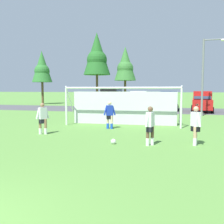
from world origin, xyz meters
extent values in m
plane|color=#598C3D|center=(0.00, 15.00, 0.00)|extent=(400.00, 400.00, 0.00)
cube|color=#4C4C51|center=(0.00, 26.30, 0.00)|extent=(52.00, 8.40, 0.01)
sphere|color=white|center=(1.27, 7.64, 0.11)|extent=(0.22, 0.22, 0.22)
sphere|color=black|center=(1.27, 7.64, 0.12)|extent=(0.08, 0.08, 0.08)
sphere|color=red|center=(1.33, 7.64, 0.11)|extent=(0.07, 0.07, 0.07)
cylinder|color=white|center=(4.14, 12.88, 1.22)|extent=(0.12, 0.12, 2.44)
cylinder|color=white|center=(-3.18, 12.58, 1.22)|extent=(0.12, 0.12, 2.44)
cylinder|color=white|center=(0.48, 12.73, 2.44)|extent=(7.32, 0.42, 0.12)
cylinder|color=white|center=(4.10, 13.78, 1.34)|extent=(0.16, 1.95, 2.46)
cylinder|color=white|center=(-3.21, 13.48, 1.34)|extent=(0.16, 1.95, 2.46)
cube|color=silver|center=(0.44, 13.73, 1.10)|extent=(6.95, 0.33, 2.20)
cylinder|color=tan|center=(4.64, 8.17, 0.40)|extent=(0.14, 0.14, 0.80)
cylinder|color=tan|center=(4.68, 8.45, 0.40)|extent=(0.14, 0.14, 0.80)
cylinder|color=white|center=(4.64, 8.17, 0.16)|extent=(0.15, 0.15, 0.32)
cylinder|color=white|center=(4.68, 8.45, 0.16)|extent=(0.15, 0.15, 0.32)
cube|color=black|center=(4.66, 8.31, 0.72)|extent=(0.38, 0.40, 0.28)
cube|color=white|center=(4.66, 8.31, 1.10)|extent=(0.42, 0.45, 0.60)
sphere|color=tan|center=(4.66, 8.31, 1.53)|extent=(0.22, 0.22, 0.22)
cylinder|color=white|center=(4.78, 8.09, 1.08)|extent=(0.21, 0.24, 0.55)
cylinder|color=white|center=(4.54, 8.54, 1.08)|extent=(0.21, 0.24, 0.55)
cylinder|color=#936B4C|center=(-2.75, 9.07, 0.40)|extent=(0.14, 0.14, 0.80)
cylinder|color=#936B4C|center=(-3.03, 9.01, 0.40)|extent=(0.14, 0.14, 0.80)
cylinder|color=white|center=(-2.75, 9.07, 0.16)|extent=(0.15, 0.15, 0.32)
cylinder|color=white|center=(-3.03, 9.01, 0.16)|extent=(0.15, 0.15, 0.32)
cube|color=black|center=(-2.89, 9.04, 0.72)|extent=(0.36, 0.40, 0.28)
cube|color=white|center=(-2.89, 9.04, 1.10)|extent=(0.40, 0.45, 0.60)
sphere|color=#936B4C|center=(-2.89, 9.04, 1.53)|extent=(0.22, 0.22, 0.22)
cylinder|color=white|center=(-2.73, 9.23, 1.08)|extent=(0.20, 0.24, 0.55)
cylinder|color=white|center=(-3.05, 8.85, 1.08)|extent=(0.20, 0.24, 0.55)
cylinder|color=brown|center=(2.74, 7.69, 0.40)|extent=(0.14, 0.14, 0.80)
cylinder|color=brown|center=(2.91, 7.84, 0.40)|extent=(0.14, 0.14, 0.80)
cylinder|color=white|center=(2.74, 7.69, 0.16)|extent=(0.15, 0.15, 0.32)
cylinder|color=white|center=(2.91, 7.84, 0.16)|extent=(0.15, 0.15, 0.32)
cube|color=black|center=(2.82, 7.76, 0.72)|extent=(0.31, 0.39, 0.28)
cube|color=white|center=(2.82, 7.76, 1.10)|extent=(0.34, 0.43, 0.60)
sphere|color=brown|center=(2.82, 7.76, 1.53)|extent=(0.22, 0.22, 0.22)
cylinder|color=white|center=(2.72, 7.54, 1.08)|extent=(0.15, 0.25, 0.55)
cylinder|color=white|center=(2.93, 7.99, 1.08)|extent=(0.15, 0.25, 0.55)
cylinder|color=beige|center=(0.14, 11.69, 0.40)|extent=(0.14, 0.14, 0.80)
cylinder|color=beige|center=(-0.10, 11.71, 0.40)|extent=(0.14, 0.14, 0.80)
cylinder|color=blue|center=(0.14, 11.69, 0.16)|extent=(0.15, 0.15, 0.32)
cylinder|color=blue|center=(-0.10, 11.71, 0.16)|extent=(0.15, 0.15, 0.32)
cube|color=black|center=(0.02, 11.70, 0.72)|extent=(0.40, 0.37, 0.28)
cube|color=#1E38B7|center=(0.02, 11.70, 1.10)|extent=(0.45, 0.40, 0.60)
sphere|color=beige|center=(0.02, 11.70, 1.53)|extent=(0.22, 0.22, 0.22)
cylinder|color=#1E38B7|center=(0.25, 11.80, 1.08)|extent=(0.24, 0.20, 0.55)
cylinder|color=#1E38B7|center=(-0.21, 11.60, 1.08)|extent=(0.24, 0.20, 0.55)
cube|color=black|center=(-3.72, 26.49, 0.87)|extent=(2.10, 4.86, 1.10)
cube|color=black|center=(-3.73, 26.69, 1.97)|extent=(1.92, 4.15, 1.10)
cube|color=#28384C|center=(-3.67, 24.73, 1.95)|extent=(1.68, 0.51, 0.91)
cube|color=#28384C|center=(-2.82, 26.72, 1.97)|extent=(0.14, 3.48, 0.77)
cube|color=white|center=(-3.11, 24.15, 0.92)|extent=(0.28, 0.09, 0.20)
cube|color=white|center=(-4.19, 24.12, 0.92)|extent=(0.28, 0.09, 0.20)
cube|color=#B21414|center=(-3.25, 28.87, 0.92)|extent=(0.28, 0.09, 0.20)
cube|color=#B21414|center=(-4.33, 28.84, 0.92)|extent=(0.28, 0.09, 0.20)
cylinder|color=black|center=(-2.70, 25.04, 0.32)|extent=(0.26, 0.65, 0.64)
cylinder|color=black|center=(-4.66, 24.98, 0.32)|extent=(0.26, 0.65, 0.64)
cylinder|color=black|center=(-2.79, 28.01, 0.32)|extent=(0.26, 0.65, 0.64)
cylinder|color=black|center=(-4.75, 27.95, 0.32)|extent=(0.26, 0.65, 0.64)
cube|color=silver|center=(-0.39, 26.09, 0.82)|extent=(2.26, 4.74, 1.00)
cube|color=silver|center=(-0.41, 26.29, 1.74)|extent=(1.98, 3.13, 0.84)
cube|color=#28384C|center=(-0.30, 24.87, 1.72)|extent=(1.64, 0.50, 0.71)
cube|color=#28384C|center=(0.47, 26.36, 1.74)|extent=(0.24, 2.55, 0.59)
cube|color=white|center=(0.30, 23.88, 0.87)|extent=(0.29, 0.10, 0.20)
cube|color=white|center=(-0.74, 23.79, 0.87)|extent=(0.29, 0.10, 0.20)
cube|color=#B21414|center=(-0.05, 28.38, 0.87)|extent=(0.29, 0.10, 0.20)
cube|color=#B21414|center=(-1.09, 28.30, 0.87)|extent=(0.29, 0.10, 0.20)
cylinder|color=black|center=(0.66, 24.74, 0.32)|extent=(0.29, 0.66, 0.64)
cylinder|color=black|center=(-1.23, 24.59, 0.32)|extent=(0.29, 0.66, 0.64)
cylinder|color=black|center=(0.44, 27.59, 0.32)|extent=(0.29, 0.66, 0.64)
cylinder|color=black|center=(-1.45, 27.44, 0.32)|extent=(0.29, 0.66, 0.64)
cube|color=navy|center=(2.94, 26.72, 0.82)|extent=(1.98, 4.63, 1.00)
cube|color=navy|center=(2.94, 26.92, 1.74)|extent=(1.80, 3.03, 0.84)
cube|color=#28384C|center=(2.96, 25.50, 1.72)|extent=(1.62, 0.41, 0.71)
cube|color=#28384C|center=(3.82, 26.94, 1.74)|extent=(0.09, 2.55, 0.59)
cube|color=white|center=(3.50, 24.47, 0.87)|extent=(0.28, 0.08, 0.20)
cube|color=white|center=(2.46, 24.46, 0.87)|extent=(0.28, 0.08, 0.20)
cube|color=#B21414|center=(3.42, 28.99, 0.87)|extent=(0.28, 0.08, 0.20)
cube|color=#B21414|center=(2.38, 28.98, 0.87)|extent=(0.28, 0.08, 0.20)
cylinder|color=black|center=(3.91, 25.32, 0.32)|extent=(0.25, 0.64, 0.64)
cylinder|color=black|center=(2.01, 25.28, 0.32)|extent=(0.25, 0.64, 0.64)
cylinder|color=black|center=(3.86, 28.17, 0.32)|extent=(0.25, 0.64, 0.64)
cylinder|color=black|center=(1.96, 28.13, 0.32)|extent=(0.25, 0.64, 0.64)
cube|color=red|center=(6.40, 25.18, 0.82)|extent=(2.17, 4.71, 1.00)
cube|color=red|center=(6.42, 25.38, 1.74)|extent=(1.93, 3.10, 0.84)
cube|color=#28384C|center=(6.33, 23.97, 1.72)|extent=(1.63, 0.48, 0.71)
cube|color=#28384C|center=(7.30, 25.33, 1.74)|extent=(0.19, 2.55, 0.59)
cube|color=white|center=(6.79, 22.90, 0.87)|extent=(0.28, 0.10, 0.20)
cube|color=white|center=(5.75, 22.96, 0.87)|extent=(0.28, 0.10, 0.20)
cube|color=#B21414|center=(7.06, 27.41, 0.87)|extent=(0.28, 0.10, 0.20)
cube|color=#B21414|center=(6.02, 27.47, 0.87)|extent=(0.28, 0.10, 0.20)
cylinder|color=black|center=(7.27, 23.70, 0.32)|extent=(0.28, 0.65, 0.64)
cylinder|color=black|center=(5.37, 23.82, 0.32)|extent=(0.28, 0.65, 0.64)
cylinder|color=black|center=(7.44, 26.55, 0.32)|extent=(0.28, 0.65, 0.64)
cylinder|color=black|center=(5.54, 26.67, 0.32)|extent=(0.28, 0.65, 0.64)
cylinder|color=brown|center=(-17.17, 33.96, 1.76)|extent=(0.36, 0.36, 3.52)
cone|color=#2D702D|center=(-17.17, 33.96, 5.99)|extent=(3.17, 3.17, 4.93)
sphere|color=#2D702D|center=(-17.17, 33.96, 5.25)|extent=(2.38, 2.38, 2.38)
cylinder|color=brown|center=(-8.39, 35.33, 2.32)|extent=(0.36, 0.36, 4.64)
cone|color=#236023|center=(-8.39, 35.33, 7.88)|extent=(4.17, 4.17, 6.49)
sphere|color=#236023|center=(-8.39, 35.33, 6.91)|extent=(3.13, 3.13, 3.13)
cylinder|color=brown|center=(-4.14, 36.60, 1.88)|extent=(0.36, 0.36, 3.76)
cone|color=#387533|center=(-4.14, 36.60, 6.40)|extent=(3.39, 3.39, 5.27)
sphere|color=#387533|center=(-4.14, 36.60, 5.61)|extent=(2.54, 2.54, 2.54)
cylinder|color=slate|center=(6.01, 20.90, 3.36)|extent=(0.18, 0.18, 6.72)
cylinder|color=slate|center=(6.01, 20.90, 0.15)|extent=(0.32, 0.32, 0.30)
cylinder|color=slate|center=(6.81, 20.90, 6.62)|extent=(1.60, 0.10, 0.10)
ellipsoid|color=white|center=(7.61, 20.90, 6.54)|extent=(0.48, 0.28, 0.20)
camera|label=1|loc=(3.90, -2.73, 2.34)|focal=40.54mm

